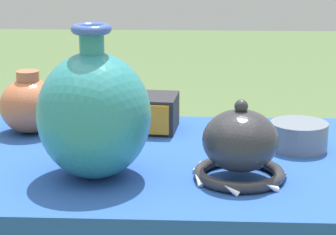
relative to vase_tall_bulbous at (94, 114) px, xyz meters
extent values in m
cube|color=olive|center=(0.11, 0.12, -0.14)|extent=(0.89, 0.61, 0.03)
cube|color=#234C9E|center=(0.11, 0.12, -0.13)|extent=(0.91, 0.63, 0.01)
ellipsoid|color=teal|center=(0.00, 0.00, 0.00)|extent=(0.22, 0.22, 0.24)
cylinder|color=teal|center=(0.00, 0.00, 0.14)|extent=(0.05, 0.05, 0.05)
torus|color=#3851A8|center=(0.00, 0.00, 0.16)|extent=(0.07, 0.07, 0.02)
torus|color=#2D2D33|center=(0.28, 0.00, -0.11)|extent=(0.17, 0.17, 0.02)
ellipsoid|color=#2D2D33|center=(0.28, 0.00, -0.05)|extent=(0.14, 0.14, 0.12)
sphere|color=#2D2D33|center=(0.28, 0.00, 0.02)|extent=(0.03, 0.03, 0.03)
cone|color=white|center=(0.36, 0.00, -0.11)|extent=(0.01, 0.03, 0.03)
cone|color=white|center=(0.33, 0.07, -0.11)|extent=(0.03, 0.03, 0.03)
cone|color=white|center=(0.26, 0.08, -0.11)|extent=(0.03, 0.02, 0.03)
cone|color=white|center=(0.20, 0.04, -0.11)|extent=(0.03, 0.03, 0.03)
cone|color=white|center=(0.20, -0.04, -0.11)|extent=(0.03, 0.03, 0.03)
cone|color=white|center=(0.26, -0.09, -0.11)|extent=(0.03, 0.02, 0.03)
cone|color=white|center=(0.33, -0.07, -0.11)|extent=(0.03, 0.03, 0.03)
cube|color=#232328|center=(0.07, 0.32, -0.08)|extent=(0.16, 0.13, 0.08)
cube|color=orange|center=(0.06, 0.26, -0.08)|extent=(0.13, 0.02, 0.07)
cylinder|color=slate|center=(0.41, 0.19, -0.09)|extent=(0.12, 0.12, 0.06)
ellipsoid|color=#BC6642|center=(-0.20, 0.28, -0.06)|extent=(0.14, 0.14, 0.13)
cylinder|color=#BC6642|center=(-0.20, 0.28, 0.01)|extent=(0.05, 0.05, 0.02)
camera|label=1|loc=(0.20, -1.18, 0.33)|focal=70.00mm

